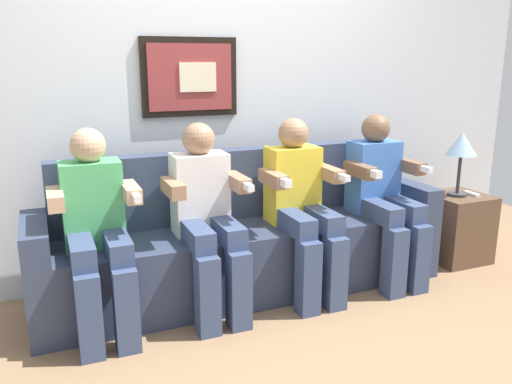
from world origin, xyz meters
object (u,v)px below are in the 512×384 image
at_px(person_leftmost, 96,225).
at_px(person_right_center, 301,202).
at_px(side_table_right, 457,227).
at_px(spare_remote_on_table, 471,194).
at_px(table_lamp, 462,147).
at_px(person_rightmost, 383,192).
at_px(person_left_center, 206,213).
at_px(couch, 245,244).

bearing_deg(person_leftmost, person_right_center, -0.02).
bearing_deg(side_table_right, spare_remote_on_table, -28.46).
xyz_separation_m(side_table_right, table_lamp, (-0.04, -0.01, 0.61)).
bearing_deg(person_right_center, side_table_right, 2.62).
height_order(person_rightmost, table_lamp, person_rightmost).
bearing_deg(table_lamp, person_leftmost, -178.77).
relative_size(person_rightmost, table_lamp, 2.41).
bearing_deg(spare_remote_on_table, person_left_center, -179.36).
distance_m(person_leftmost, spare_remote_on_table, 2.64).
bearing_deg(person_rightmost, table_lamp, 4.50).
xyz_separation_m(couch, person_leftmost, (-0.92, -0.17, 0.29)).
height_order(couch, spare_remote_on_table, couch).
xyz_separation_m(person_leftmost, side_table_right, (2.57, 0.06, -0.36)).
height_order(couch, table_lamp, table_lamp).
distance_m(person_right_center, table_lamp, 1.33).
height_order(couch, side_table_right, couch).
relative_size(person_left_center, person_right_center, 1.00).
distance_m(person_leftmost, side_table_right, 2.59).
distance_m(table_lamp, spare_remote_on_table, 0.37).
relative_size(side_table_right, table_lamp, 1.09).
distance_m(couch, person_rightmost, 0.98).
distance_m(person_leftmost, person_left_center, 0.61).
bearing_deg(table_lamp, spare_remote_on_table, -16.58).
xyz_separation_m(person_leftmost, spare_remote_on_table, (2.64, 0.02, -0.10)).
bearing_deg(person_leftmost, couch, 10.42).
bearing_deg(person_leftmost, table_lamp, 1.23).
xyz_separation_m(person_rightmost, side_table_right, (0.73, 0.06, -0.36)).
distance_m(couch, person_left_center, 0.46).
relative_size(person_left_center, spare_remote_on_table, 8.54).
bearing_deg(couch, person_leftmost, -169.58).
height_order(couch, person_leftmost, person_leftmost).
bearing_deg(person_leftmost, spare_remote_on_table, 0.49).
height_order(person_left_center, person_rightmost, same).
distance_m(couch, person_leftmost, 0.98).
bearing_deg(side_table_right, person_left_center, -178.21).
relative_size(person_leftmost, person_right_center, 1.00).
relative_size(couch, person_left_center, 2.34).
xyz_separation_m(person_right_center, table_lamp, (1.31, 0.05, 0.25)).
bearing_deg(person_left_center, side_table_right, 1.79).
bearing_deg(couch, side_table_right, -3.74).
height_order(person_leftmost, table_lamp, person_leftmost).
height_order(person_leftmost, person_rightmost, same).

